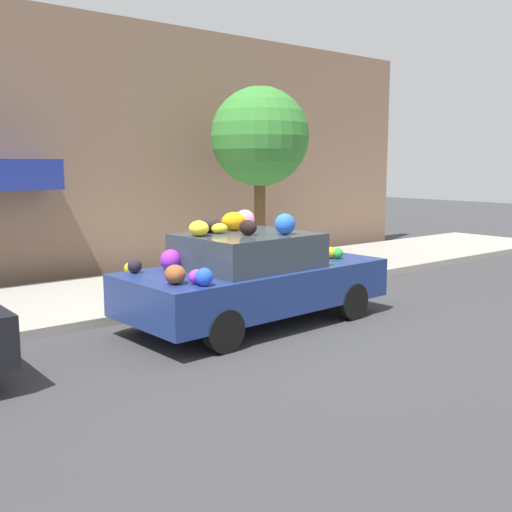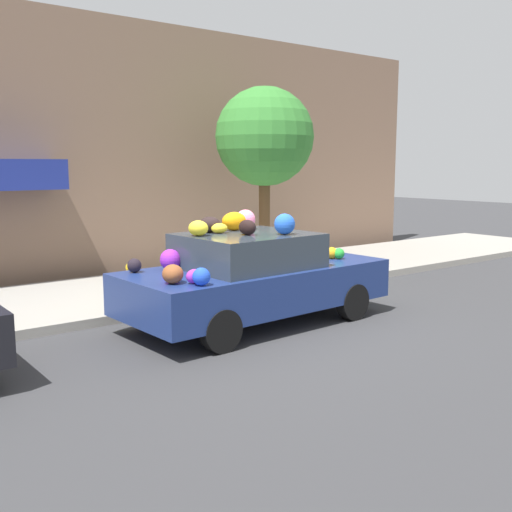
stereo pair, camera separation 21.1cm
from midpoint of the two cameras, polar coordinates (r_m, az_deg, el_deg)
name	(u,v)px [view 2 (the right image)]	position (r m, az deg, el deg)	size (l,w,h in m)	color
ground_plane	(252,321)	(9.11, 0.27, -6.25)	(60.00, 60.00, 0.00)	#38383A
sidewalk_curb	(165,288)	(11.29, -8.14, -3.04)	(24.00, 3.20, 0.14)	#9E998E
building_facade	(105,150)	(13.00, -13.76, 9.79)	(18.00, 1.20, 5.36)	#846651
street_tree	(265,138)	(12.82, 1.30, 11.20)	(2.08, 2.08, 3.83)	brown
fire_hydrant	(132,284)	(9.61, -11.13, -2.64)	(0.20, 0.20, 0.70)	gold
art_car	(253,276)	(8.85, 0.43, -1.93)	(4.12, 1.94, 1.67)	navy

